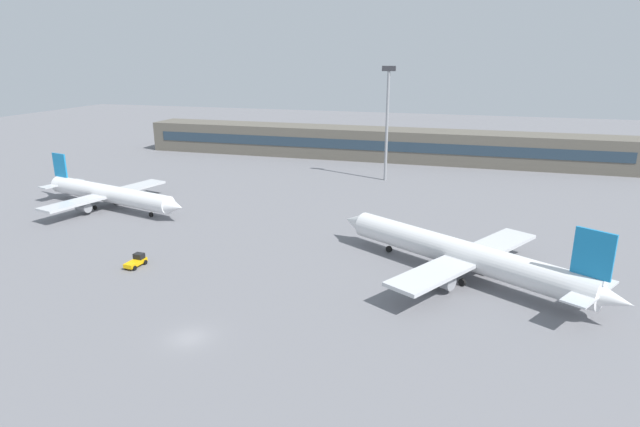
{
  "coord_description": "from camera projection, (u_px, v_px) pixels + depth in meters",
  "views": [
    {
      "loc": [
        28.46,
        -45.44,
        29.92
      ],
      "look_at": [
        3.19,
        40.0,
        3.0
      ],
      "focal_mm": 29.59,
      "sensor_mm": 36.0,
      "label": 1
    }
  ],
  "objects": [
    {
      "name": "ground_plane",
      "position": [
        303.0,
        228.0,
        94.81
      ],
      "size": [
        400.0,
        400.0,
        0.0
      ],
      "primitive_type": "plane",
      "color": "slate"
    },
    {
      "name": "terminal_building",
      "position": [
        375.0,
        144.0,
        156.51
      ],
      "size": [
        142.81,
        12.13,
        9.0
      ],
      "color": "#5B564C",
      "rests_on": "ground_plane"
    },
    {
      "name": "airplane_near",
      "position": [
        460.0,
        253.0,
        73.47
      ],
      "size": [
        39.74,
        28.94,
        10.93
      ],
      "color": "silver",
      "rests_on": "ground_plane"
    },
    {
      "name": "airplane_mid",
      "position": [
        110.0,
        194.0,
        105.98
      ],
      "size": [
        39.28,
        27.85,
        9.85
      ],
      "color": "white",
      "rests_on": "ground_plane"
    },
    {
      "name": "baggage_tug_yellow",
      "position": [
        136.0,
        261.0,
        77.51
      ],
      "size": [
        2.01,
        3.69,
        1.75
      ],
      "color": "#F2B20C",
      "rests_on": "ground_plane"
    },
    {
      "name": "floodlight_tower_west",
      "position": [
        387.0,
        116.0,
        126.49
      ],
      "size": [
        3.2,
        0.8,
        27.4
      ],
      "color": "gray",
      "rests_on": "ground_plane"
    }
  ]
}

